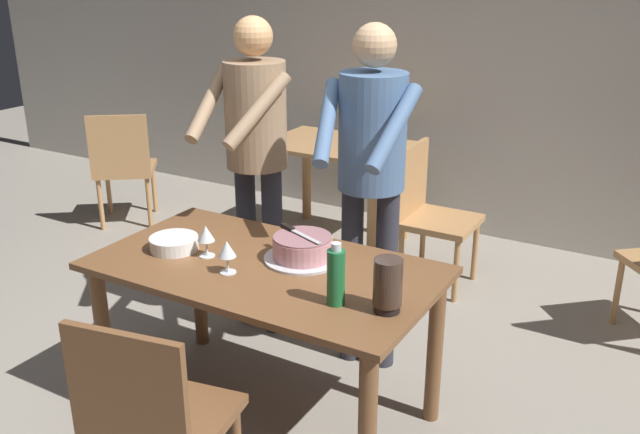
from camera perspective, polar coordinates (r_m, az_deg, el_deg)
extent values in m
plane|color=gray|center=(3.38, -4.18, -15.59)|extent=(14.00, 14.00, 0.00)
cube|color=beige|center=(5.22, 12.73, 13.06)|extent=(10.00, 0.12, 2.70)
cube|color=brown|center=(3.00, -4.54, -4.20)|extent=(1.49, 0.82, 0.03)
cylinder|color=brown|center=(3.36, -17.29, -9.52)|extent=(0.07, 0.07, 0.72)
cylinder|color=brown|center=(2.66, 3.89, -17.31)|extent=(0.07, 0.07, 0.72)
cylinder|color=brown|center=(3.78, -9.90, -5.33)|extent=(0.07, 0.07, 0.72)
cylinder|color=brown|center=(3.17, 9.40, -10.66)|extent=(0.07, 0.07, 0.72)
cylinder|color=silver|center=(3.04, -1.42, -3.41)|extent=(0.34, 0.34, 0.01)
cylinder|color=#D18C93|center=(3.02, -1.43, -2.52)|extent=(0.26, 0.26, 0.09)
cylinder|color=#926267|center=(3.00, -1.44, -1.66)|extent=(0.25, 0.25, 0.01)
cube|color=silver|center=(2.98, -1.21, -1.60)|extent=(0.19, 0.09, 0.00)
cube|color=black|center=(3.08, -2.66, -0.87)|extent=(0.08, 0.05, 0.02)
cylinder|color=white|center=(3.21, -11.85, -2.53)|extent=(0.22, 0.22, 0.01)
cylinder|color=white|center=(3.20, -11.86, -2.37)|extent=(0.22, 0.22, 0.01)
cylinder|color=white|center=(3.20, -11.87, -2.20)|extent=(0.22, 0.22, 0.01)
cylinder|color=white|center=(3.20, -11.88, -2.04)|extent=(0.22, 0.22, 0.01)
cylinder|color=white|center=(3.19, -11.90, -1.87)|extent=(0.22, 0.22, 0.01)
cylinder|color=white|center=(3.19, -11.91, -1.71)|extent=(0.22, 0.22, 0.01)
cylinder|color=silver|center=(3.11, -9.22, -3.15)|extent=(0.07, 0.07, 0.00)
cylinder|color=silver|center=(3.10, -9.26, -2.53)|extent=(0.01, 0.01, 0.07)
cone|color=silver|center=(3.07, -9.34, -1.33)|extent=(0.08, 0.08, 0.07)
cylinder|color=silver|center=(2.94, -7.54, -4.51)|extent=(0.07, 0.07, 0.00)
cylinder|color=silver|center=(2.93, -7.58, -3.85)|extent=(0.01, 0.01, 0.07)
cone|color=silver|center=(2.90, -7.64, -2.59)|extent=(0.08, 0.08, 0.07)
cylinder|color=#1E6B38|center=(2.62, 1.32, -4.98)|extent=(0.07, 0.07, 0.22)
cylinder|color=silver|center=(2.57, 1.34, -2.46)|extent=(0.04, 0.04, 0.03)
cylinder|color=black|center=(2.62, 5.50, -7.39)|extent=(0.10, 0.10, 0.03)
cylinder|color=#3F2D23|center=(2.57, 5.58, -5.32)|extent=(0.11, 0.11, 0.18)
cylinder|color=#2D2D38|center=(3.50, 5.40, -5.20)|extent=(0.11, 0.11, 0.95)
cylinder|color=#2D2D38|center=(3.55, 2.61, -4.74)|extent=(0.11, 0.11, 0.95)
cylinder|color=#4C6B93|center=(3.27, 4.32, 6.98)|extent=(0.32, 0.32, 0.55)
sphere|color=tan|center=(3.20, 4.51, 13.87)|extent=(0.20, 0.20, 0.20)
cylinder|color=#4C6B93|center=(3.04, 6.12, 7.27)|extent=(0.10, 0.42, 0.34)
cylinder|color=#4C6B93|center=(3.13, 0.58, 7.80)|extent=(0.21, 0.41, 0.34)
cylinder|color=#2D2D38|center=(3.81, -3.87, -2.89)|extent=(0.11, 0.11, 0.95)
cylinder|color=#2D2D38|center=(3.91, -5.98, -2.31)|extent=(0.11, 0.11, 0.95)
cylinder|color=#997A5B|center=(3.63, -5.30, 8.34)|extent=(0.32, 0.32, 0.55)
sphere|color=tan|center=(3.57, -5.51, 14.54)|extent=(0.20, 0.20, 0.20)
cylinder|color=#997A5B|center=(3.38, -5.17, 8.68)|extent=(0.18, 0.42, 0.34)
cylinder|color=#997A5B|center=(3.58, -9.15, 9.17)|extent=(0.13, 0.42, 0.34)
cube|color=brown|center=(2.66, -12.46, -15.96)|extent=(0.51, 0.51, 0.04)
cylinder|color=brown|center=(2.99, -13.32, -16.67)|extent=(0.04, 0.04, 0.41)
cube|color=brown|center=(2.38, -15.56, -13.82)|extent=(0.44, 0.11, 0.45)
cube|color=tan|center=(4.99, 1.41, 5.90)|extent=(1.00, 0.70, 0.03)
cylinder|color=tan|center=(5.09, -4.32, 1.78)|extent=(0.07, 0.07, 0.71)
cylinder|color=tan|center=(4.68, 4.31, 0.10)|extent=(0.07, 0.07, 0.71)
cylinder|color=tan|center=(5.53, -1.11, 3.37)|extent=(0.07, 0.07, 0.71)
cylinder|color=tan|center=(5.16, 7.00, 1.95)|extent=(0.07, 0.07, 0.71)
cube|color=tan|center=(4.42, 9.85, -0.38)|extent=(0.44, 0.44, 0.04)
cylinder|color=tan|center=(4.62, 12.59, -2.69)|extent=(0.04, 0.04, 0.41)
cylinder|color=tan|center=(4.30, 11.08, -4.37)|extent=(0.04, 0.04, 0.41)
cylinder|color=tan|center=(4.72, 8.40, -1.85)|extent=(0.04, 0.04, 0.41)
cylinder|color=tan|center=(4.41, 6.63, -3.42)|extent=(0.04, 0.04, 0.41)
cube|color=tan|center=(4.41, 7.55, 3.06)|extent=(0.03, 0.44, 0.45)
cylinder|color=tan|center=(4.32, 23.20, -5.64)|extent=(0.04, 0.04, 0.41)
cube|color=tan|center=(5.66, -15.66, 3.82)|extent=(0.62, 0.62, 0.04)
cylinder|color=tan|center=(5.93, -16.94, 2.15)|extent=(0.04, 0.04, 0.41)
cylinder|color=tan|center=(5.88, -13.45, 2.32)|extent=(0.04, 0.04, 0.41)
cylinder|color=tan|center=(5.59, -17.53, 0.98)|extent=(0.04, 0.04, 0.41)
cylinder|color=tan|center=(5.53, -13.84, 1.15)|extent=(0.04, 0.04, 0.41)
cube|color=tan|center=(5.40, -16.21, 5.68)|extent=(0.37, 0.29, 0.45)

